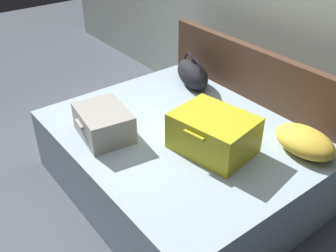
# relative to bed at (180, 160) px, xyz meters

# --- Properties ---
(ground_plane) EXTENTS (12.00, 12.00, 0.00)m
(ground_plane) POSITION_rel_bed_xyz_m (0.00, -0.40, -0.28)
(ground_plane) COLOR #4C515B
(back_wall) EXTENTS (8.00, 0.10, 2.60)m
(back_wall) POSITION_rel_bed_xyz_m (0.00, 1.25, 1.02)
(back_wall) COLOR #B7C1B2
(back_wall) RESTS_ON ground
(bed) EXTENTS (2.01, 1.61, 0.55)m
(bed) POSITION_rel_bed_xyz_m (0.00, 0.00, 0.00)
(bed) COLOR #99ADBC
(bed) RESTS_ON ground
(headboard) EXTENTS (2.05, 0.08, 1.02)m
(headboard) POSITION_rel_bed_xyz_m (0.00, 0.84, 0.23)
(headboard) COLOR #4C3323
(headboard) RESTS_ON ground
(hard_case_large) EXTENTS (0.61, 0.51, 0.28)m
(hard_case_large) POSITION_rel_bed_xyz_m (0.32, 0.04, 0.42)
(hard_case_large) COLOR gold
(hard_case_large) RESTS_ON bed
(hard_case_medium) EXTENTS (0.49, 0.40, 0.22)m
(hard_case_medium) POSITION_rel_bed_xyz_m (-0.31, -0.49, 0.38)
(hard_case_medium) COLOR gray
(hard_case_medium) RESTS_ON bed
(duffel_bag) EXTENTS (0.53, 0.36, 0.30)m
(duffel_bag) POSITION_rel_bed_xyz_m (-0.55, 0.59, 0.40)
(duffel_bag) COLOR black
(duffel_bag) RESTS_ON bed
(pillow_near_headboard) EXTENTS (0.48, 0.34, 0.17)m
(pillow_near_headboard) POSITION_rel_bed_xyz_m (0.73, 0.54, 0.36)
(pillow_near_headboard) COLOR gold
(pillow_near_headboard) RESTS_ON bed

